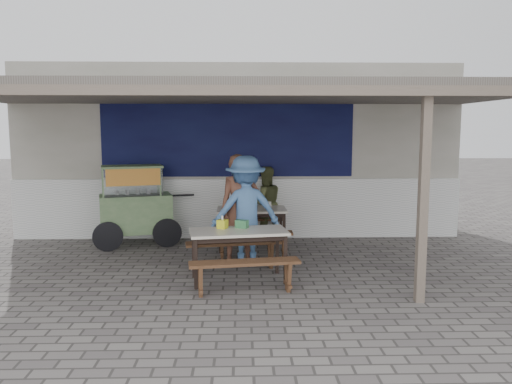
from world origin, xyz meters
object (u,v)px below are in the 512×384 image
at_px(bench_right_wall, 233,249).
at_px(patron_right_table, 246,210).
at_px(condiment_bowl, 242,206).
at_px(vendor_cart, 135,202).
at_px(table_right, 239,236).
at_px(donation_box, 242,224).
at_px(bench_left_street, 253,239).
at_px(table_left, 252,213).
at_px(bench_right_street, 245,269).
at_px(tissue_box, 222,224).
at_px(bench_left_wall, 250,224).
at_px(condiment_jar, 269,204).
at_px(patron_street_side, 240,209).
at_px(patron_wall_side, 265,203).

height_order(bench_right_wall, patron_right_table, patron_right_table).
xyz_separation_m(bench_right_wall, condiment_bowl, (0.13, 1.53, 0.44)).
bearing_deg(vendor_cart, table_right, -65.41).
bearing_deg(vendor_cart, donation_box, -62.39).
distance_m(bench_left_street, bench_right_wall, 0.79).
bearing_deg(table_right, table_left, 75.13).
bearing_deg(condiment_bowl, vendor_cart, 174.47).
relative_size(table_left, vendor_cart, 0.71).
xyz_separation_m(bench_right_street, patron_right_table, (0.03, 1.54, 0.55)).
bearing_deg(patron_right_table, tissue_box, 54.30).
height_order(bench_left_wall, condiment_jar, condiment_jar).
distance_m(patron_street_side, donation_box, 0.84).
bearing_deg(bench_right_wall, tissue_box, -117.77).
height_order(vendor_cart, patron_street_side, patron_street_side).
xyz_separation_m(table_left, donation_box, (-0.18, -1.79, 0.14)).
bearing_deg(patron_right_table, bench_right_street, 76.58).
distance_m(bench_right_wall, tissue_box, 0.66).
xyz_separation_m(table_right, tissue_box, (-0.24, 0.15, 0.14)).
height_order(tissue_box, donation_box, tissue_box).
bearing_deg(table_right, condiment_jar, 67.21).
bearing_deg(condiment_jar, bench_left_wall, 125.04).
relative_size(patron_street_side, tissue_box, 13.89).
relative_size(table_right, tissue_box, 11.38).
bearing_deg(donation_box, condiment_jar, 75.58).
bearing_deg(bench_right_wall, table_left, 69.07).
relative_size(patron_wall_side, patron_right_table, 0.83).
distance_m(patron_street_side, condiment_bowl, 1.09).
relative_size(patron_street_side, condiment_jar, 18.24).
relative_size(bench_left_street, table_right, 0.93).
bearing_deg(tissue_box, patron_street_side, 73.84).
distance_m(bench_left_wall, table_right, 2.68).
height_order(patron_wall_side, tissue_box, patron_wall_side).
distance_m(vendor_cart, tissue_box, 2.77).
xyz_separation_m(patron_wall_side, tissue_box, (-0.75, -2.55, 0.08)).
distance_m(bench_right_street, patron_wall_side, 3.33).
xyz_separation_m(table_right, bench_right_street, (0.09, -0.58, -0.33)).
relative_size(table_left, bench_right_street, 0.84).
distance_m(bench_right_wall, condiment_bowl, 1.59).
height_order(table_left, patron_right_table, patron_right_table).
xyz_separation_m(bench_left_street, condiment_bowl, (-0.19, 0.81, 0.44)).
relative_size(bench_right_street, patron_right_table, 0.85).
relative_size(table_left, tissue_box, 9.83).
bearing_deg(patron_street_side, bench_left_street, 39.54).
bearing_deg(donation_box, table_right, -104.85).
height_order(bench_left_street, donation_box, donation_box).
height_order(vendor_cart, condiment_jar, vendor_cart).
relative_size(patron_right_table, tissue_box, 13.74).
bearing_deg(patron_wall_side, bench_right_street, 68.43).
bearing_deg(patron_street_side, bench_right_wall, -115.12).
distance_m(table_right, condiment_jar, 2.24).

